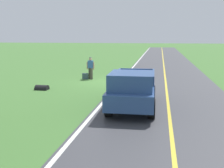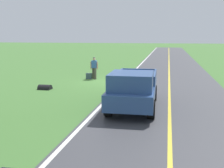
% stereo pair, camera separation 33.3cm
% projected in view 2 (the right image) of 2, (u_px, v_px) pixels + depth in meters
% --- Properties ---
extents(ground_plane, '(200.00, 200.00, 0.00)m').
position_uv_depth(ground_plane, '(107.00, 82.00, 20.61)').
color(ground_plane, '#427033').
extents(road_surface, '(6.94, 120.00, 0.00)m').
position_uv_depth(road_surface, '(169.00, 84.00, 19.74)').
color(road_surface, '#3D3D42').
rests_on(road_surface, ground).
extents(lane_edge_line, '(0.16, 117.60, 0.00)m').
position_uv_depth(lane_edge_line, '(123.00, 82.00, 20.38)').
color(lane_edge_line, silver).
rests_on(lane_edge_line, ground).
extents(lane_centre_line, '(0.14, 117.60, 0.00)m').
position_uv_depth(lane_centre_line, '(169.00, 84.00, 19.74)').
color(lane_centre_line, gold).
rests_on(lane_centre_line, ground).
extents(hitchhiker_walking, '(0.62, 0.51, 1.75)m').
position_uv_depth(hitchhiker_walking, '(94.00, 67.00, 21.78)').
color(hitchhiker_walking, '#4C473D').
rests_on(hitchhiker_walking, ground).
extents(suitcase_carried, '(0.46, 0.20, 0.46)m').
position_uv_depth(suitcase_carried, '(89.00, 76.00, 21.92)').
color(suitcase_carried, '#384C56').
rests_on(suitcase_carried, ground).
extents(pickup_truck_passing, '(2.18, 5.44, 1.82)m').
position_uv_depth(pickup_truck_passing, '(133.00, 88.00, 12.93)').
color(pickup_truck_passing, '#2D4C84').
rests_on(pickup_truck_passing, ground).
extents(drainage_culvert, '(0.80, 0.60, 0.60)m').
position_uv_depth(drainage_culvert, '(45.00, 89.00, 17.76)').
color(drainage_culvert, black).
rests_on(drainage_culvert, ground).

